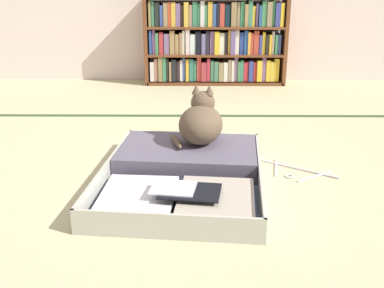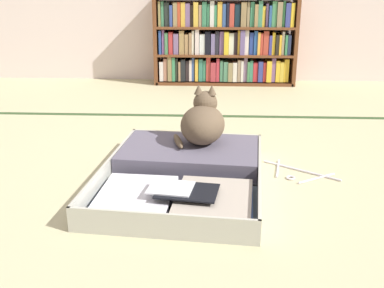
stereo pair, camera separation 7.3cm
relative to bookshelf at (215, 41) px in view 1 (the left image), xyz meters
name	(u,v)px [view 1 (the left image)]	position (x,y,z in m)	size (l,w,h in m)	color
ground_plane	(171,197)	(-0.27, -2.26, -0.36)	(10.00, 10.00, 0.00)	#BFB88B
tatami_border	(180,116)	(-0.27, -1.04, -0.36)	(4.80, 0.05, 0.00)	#324C28
bookshelf	(215,41)	(0.00, 0.00, 0.00)	(1.20, 0.25, 0.73)	brown
open_suitcase	(185,170)	(-0.21, -2.07, -0.32)	(0.76, 0.97, 0.10)	#B8B8A8
black_cat	(201,122)	(-0.14, -1.85, -0.16)	(0.28, 0.30, 0.28)	brown
clothes_hanger	(296,171)	(0.31, -1.99, -0.36)	(0.33, 0.28, 0.01)	silver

